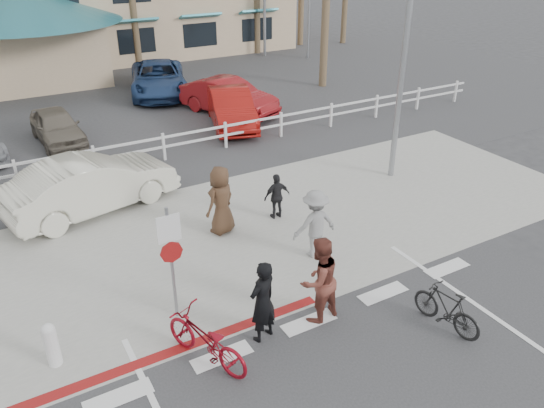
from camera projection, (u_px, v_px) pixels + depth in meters
ground at (325, 340)px, 10.61m from camera, size 140.00×140.00×0.00m
sidewalk_plaza at (228, 239)px, 14.07m from camera, size 22.00×7.00×0.01m
cross_street at (174, 183)px, 17.14m from camera, size 40.00×5.00×0.01m
parking_lot at (101, 107)px, 24.45m from camera, size 50.00×16.00×0.01m
curb_red at (162, 356)px, 10.20m from camera, size 7.00×0.25×0.02m
rail_fence at (167, 146)px, 18.68m from camera, size 29.40×0.16×1.00m
sign_post at (171, 258)px, 10.61m from camera, size 0.50×0.10×2.90m
bollard_0 at (51, 345)px, 9.81m from camera, size 0.26×0.26×0.95m
streetlight_0 at (406, 36)px, 15.63m from camera, size 0.60×2.00×9.00m
info_sign at (309, 12)px, 32.42m from camera, size 1.20×0.16×5.60m
bike_red at (206, 340)px, 9.84m from camera, size 1.39×2.09×1.04m
rider_red at (263, 302)px, 10.27m from camera, size 0.75×0.61×1.79m
bike_black at (447, 308)px, 10.75m from camera, size 0.68×1.62×0.94m
rider_black at (319, 280)px, 10.78m from camera, size 1.03×0.85×1.92m
pedestrian_a at (315, 224)px, 12.97m from camera, size 1.20×0.74×1.79m
pedestrian_child at (277, 196)px, 14.81m from camera, size 0.80×0.36×1.34m
pedestrian_b at (221, 200)px, 13.98m from camera, size 1.09×0.94×1.90m
car_white_sedan at (91, 184)px, 15.18m from camera, size 5.18×2.79×1.62m
lot_car_2 at (57, 127)px, 20.12m from camera, size 1.71×3.83×1.28m
lot_car_3 at (231, 108)px, 21.84m from camera, size 2.88×4.86×1.51m
lot_car_5 at (158, 79)px, 26.02m from camera, size 4.11×6.10×1.55m
lot_car_6 at (229, 97)px, 23.26m from camera, size 3.33×4.85×1.51m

